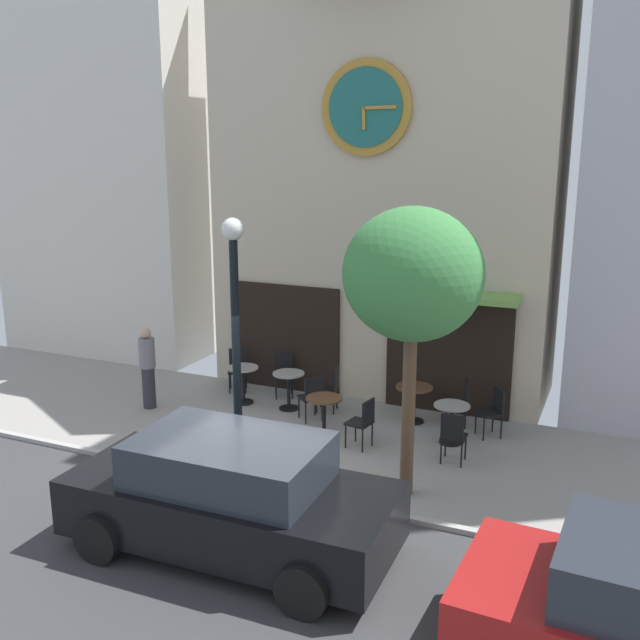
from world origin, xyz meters
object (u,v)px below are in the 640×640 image
(cafe_chair_outer, at_px, (461,399))
(cafe_chair_right_end, at_px, (312,395))
(cafe_table_rightmost, at_px, (324,409))
(cafe_table_center_left, at_px, (451,417))
(street_tree, at_px, (413,277))
(cafe_chair_left_end, at_px, (331,386))
(cafe_table_center_right, at_px, (243,379))
(cafe_chair_facing_wall, at_px, (238,366))
(cafe_chair_by_entrance, at_px, (363,420))
(street_lamp, at_px, (236,341))
(cafe_chair_under_awning, at_px, (494,409))
(parked_car_black, at_px, (231,496))
(pedestrian_grey, at_px, (148,367))
(cafe_table_near_door, at_px, (289,385))
(cafe_chair_facing_street, at_px, (453,434))
(cafe_table_leftmost, at_px, (414,397))

(cafe_chair_outer, height_order, cafe_chair_right_end, same)
(cafe_table_rightmost, xyz_separation_m, cafe_table_center_left, (2.20, 0.59, -0.02))
(street_tree, relative_size, cafe_chair_outer, 4.84)
(cafe_chair_left_end, bearing_deg, cafe_table_center_right, -171.23)
(cafe_table_center_right, xyz_separation_m, cafe_chair_facing_wall, (-0.51, 0.67, 0.02))
(cafe_table_center_right, relative_size, cafe_chair_left_end, 0.86)
(cafe_chair_by_entrance, bearing_deg, street_lamp, -144.67)
(cafe_chair_facing_wall, distance_m, cafe_chair_left_end, 2.37)
(street_tree, bearing_deg, cafe_table_center_left, 85.44)
(cafe_chair_facing_wall, distance_m, cafe_chair_under_awning, 5.54)
(cafe_table_center_left, relative_size, cafe_chair_right_end, 0.80)
(parked_car_black, bearing_deg, pedestrian_grey, 137.22)
(cafe_table_near_door, bearing_deg, cafe_chair_outer, 8.59)
(cafe_table_center_left, bearing_deg, cafe_chair_facing_wall, 168.65)
(street_tree, distance_m, cafe_table_rightmost, 3.83)
(cafe_table_center_right, bearing_deg, pedestrian_grey, -148.44)
(street_tree, distance_m, cafe_chair_facing_wall, 6.34)
(cafe_table_center_right, xyz_separation_m, cafe_table_rightmost, (2.19, -0.91, -0.01))
(cafe_table_center_right, distance_m, cafe_chair_facing_street, 4.76)
(street_tree, relative_size, pedestrian_grey, 2.61)
(cafe_table_center_right, bearing_deg, cafe_table_leftmost, 6.32)
(cafe_table_rightmost, bearing_deg, cafe_table_center_left, 14.98)
(cafe_chair_facing_wall, xyz_separation_m, cafe_chair_outer, (4.87, -0.11, 0.00))
(cafe_chair_under_awning, bearing_deg, cafe_table_near_door, -176.45)
(pedestrian_grey, xyz_separation_m, parked_car_black, (4.20, -3.89, -0.10))
(cafe_table_near_door, bearing_deg, street_lamp, -83.89)
(cafe_chair_outer, bearing_deg, cafe_chair_under_awning, -21.42)
(cafe_table_near_door, xyz_separation_m, cafe_chair_facing_wall, (-1.52, 0.61, 0.02))
(street_lamp, bearing_deg, cafe_table_center_right, 117.92)
(cafe_chair_left_end, xyz_separation_m, cafe_chair_right_end, (-0.13, -0.63, 0.00))
(cafe_table_near_door, height_order, cafe_chair_facing_street, cafe_chair_facing_street)
(cafe_chair_left_end, bearing_deg, cafe_table_rightmost, -73.11)
(cafe_table_near_door, relative_size, cafe_table_leftmost, 1.06)
(cafe_table_center_left, distance_m, cafe_chair_by_entrance, 1.59)
(cafe_chair_under_awning, bearing_deg, cafe_table_center_right, -176.53)
(cafe_table_near_door, xyz_separation_m, cafe_chair_left_end, (0.82, 0.23, 0.02))
(cafe_chair_outer, height_order, pedestrian_grey, pedestrian_grey)
(pedestrian_grey, bearing_deg, cafe_chair_facing_street, -1.48)
(street_tree, height_order, cafe_chair_left_end, street_tree)
(cafe_table_center_right, distance_m, cafe_chair_outer, 4.40)
(cafe_table_center_right, distance_m, cafe_table_center_left, 4.41)
(street_lamp, height_order, street_tree, street_tree)
(cafe_chair_facing_street, xyz_separation_m, cafe_chair_under_awning, (0.39, 1.46, 0.00))
(cafe_chair_left_end, bearing_deg, cafe_chair_outer, 6.30)
(cafe_table_center_left, xyz_separation_m, cafe_chair_right_end, (-2.69, -0.03, 0.04))
(cafe_chair_left_end, bearing_deg, cafe_chair_by_entrance, -49.78)
(street_tree, height_order, cafe_table_rightmost, street_tree)
(parked_car_black, bearing_deg, cafe_chair_by_entrance, 83.09)
(cafe_table_rightmost, relative_size, cafe_table_leftmost, 1.02)
(cafe_table_leftmost, bearing_deg, cafe_chair_facing_street, -54.02)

